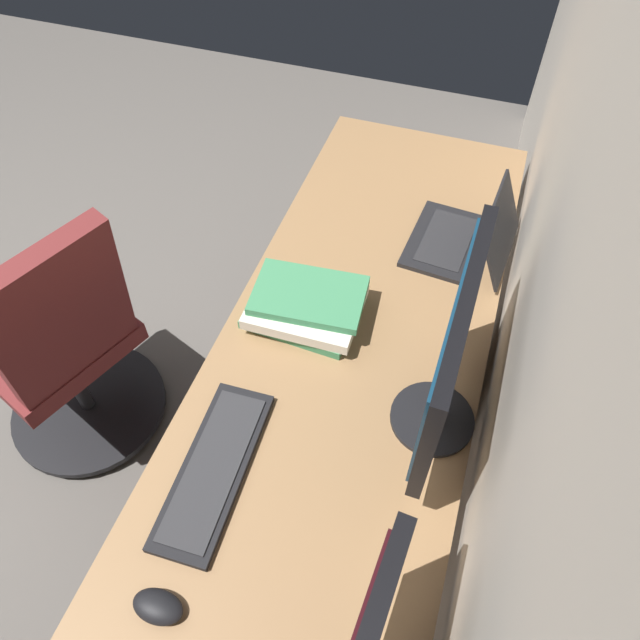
% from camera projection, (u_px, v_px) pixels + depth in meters
% --- Properties ---
extents(wall_back, '(5.06, 0.10, 2.60)m').
position_uv_depth(wall_back, '(591.00, 255.00, 0.97)').
color(wall_back, beige).
rests_on(wall_back, ground).
extents(desk, '(2.22, 0.69, 0.73)m').
position_uv_depth(desk, '(338.00, 393.00, 1.54)').
color(desk, '#936D47').
rests_on(desk, ground).
extents(drawer_pedestal, '(0.40, 0.51, 0.69)m').
position_uv_depth(drawer_pedestal, '(367.00, 385.00, 1.94)').
color(drawer_pedestal, '#936D47').
rests_on(drawer_pedestal, ground).
extents(monitor_secondary, '(0.50, 0.20, 0.46)m').
position_uv_depth(monitor_secondary, '(449.00, 356.00, 1.22)').
color(monitor_secondary, black).
rests_on(monitor_secondary, desk).
extents(laptop_leftmost, '(0.32, 0.32, 0.20)m').
position_uv_depth(laptop_leftmost, '(467.00, 237.00, 1.75)').
color(laptop_leftmost, black).
rests_on(laptop_leftmost, desk).
extents(keyboard_main, '(0.43, 0.16, 0.02)m').
position_uv_depth(keyboard_main, '(214.00, 468.00, 1.34)').
color(keyboard_main, black).
rests_on(keyboard_main, desk).
extents(mouse_main, '(0.06, 0.10, 0.03)m').
position_uv_depth(mouse_main, '(158.00, 607.00, 1.15)').
color(mouse_main, black).
rests_on(mouse_main, desk).
extents(book_stack_near, '(0.25, 0.32, 0.08)m').
position_uv_depth(book_stack_near, '(306.00, 305.00, 1.60)').
color(book_stack_near, '#3D8456').
rests_on(book_stack_near, desk).
extents(office_chair, '(0.56, 0.61, 0.97)m').
position_uv_depth(office_chair, '(65.00, 352.00, 1.88)').
color(office_chair, maroon).
rests_on(office_chair, ground).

